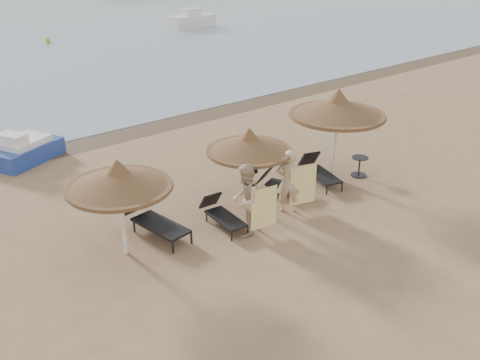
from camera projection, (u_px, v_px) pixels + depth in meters
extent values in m
plane|color=#9C774F|center=(272.00, 229.00, 14.57)|extent=(160.00, 160.00, 0.00)
cube|color=brown|center=(112.00, 137.00, 21.18)|extent=(200.00, 1.60, 0.01)
cube|color=white|center=(192.00, 21.00, 45.80)|extent=(4.00, 1.60, 1.00)
cube|color=white|center=(191.00, 12.00, 45.48)|extent=(1.50, 1.00, 0.60)
cylinder|color=white|center=(123.00, 220.00, 13.10)|extent=(0.11, 0.11, 1.87)
cone|color=brown|center=(119.00, 178.00, 12.63)|extent=(2.58, 2.58, 0.49)
cone|color=brown|center=(117.00, 167.00, 12.51)|extent=(0.62, 0.62, 0.40)
cylinder|color=brown|center=(119.00, 187.00, 12.73)|extent=(2.53, 2.53, 0.09)
cylinder|color=white|center=(249.00, 179.00, 15.41)|extent=(0.10, 0.10, 1.79)
cone|color=brown|center=(249.00, 144.00, 14.96)|extent=(2.48, 2.48, 0.47)
cone|color=brown|center=(249.00, 134.00, 14.84)|extent=(0.60, 0.60, 0.38)
cylinder|color=brown|center=(249.00, 151.00, 15.05)|extent=(2.43, 2.43, 0.09)
cylinder|color=white|center=(335.00, 147.00, 17.16)|extent=(0.13, 0.13, 2.21)
cone|color=brown|center=(338.00, 107.00, 16.60)|extent=(3.05, 3.05, 0.58)
cone|color=brown|center=(339.00, 96.00, 16.45)|extent=(0.74, 0.74, 0.47)
cylinder|color=brown|center=(337.00, 115.00, 16.71)|extent=(2.99, 2.99, 0.11)
cylinder|color=black|center=(173.00, 248.00, 13.41)|extent=(0.06, 0.06, 0.32)
cylinder|color=black|center=(191.00, 238.00, 13.83)|extent=(0.06, 0.06, 0.32)
cylinder|color=black|center=(134.00, 227.00, 14.37)|extent=(0.06, 0.06, 0.32)
cylinder|color=black|center=(153.00, 218.00, 14.80)|extent=(0.06, 0.06, 0.32)
cube|color=black|center=(160.00, 225.00, 14.05)|extent=(0.94, 1.78, 0.07)
cube|color=black|center=(136.00, 205.00, 14.55)|extent=(0.76, 0.57, 0.64)
cylinder|color=black|center=(232.00, 237.00, 13.96)|extent=(0.05, 0.05, 0.25)
cylinder|color=black|center=(248.00, 231.00, 14.22)|extent=(0.05, 0.05, 0.25)
cylinder|color=black|center=(207.00, 217.00, 14.92)|extent=(0.05, 0.05, 0.25)
cylinder|color=black|center=(222.00, 212.00, 15.17)|extent=(0.05, 0.05, 0.25)
cube|color=black|center=(226.00, 218.00, 14.54)|extent=(0.68, 1.41, 0.05)
cube|color=black|center=(210.00, 200.00, 15.05)|extent=(0.60, 0.43, 0.52)
cylinder|color=black|center=(305.00, 197.00, 16.05)|extent=(0.04, 0.04, 0.25)
cylinder|color=black|center=(310.00, 191.00, 16.45)|extent=(0.04, 0.04, 0.25)
cylinder|color=black|center=(267.00, 189.00, 16.55)|extent=(0.04, 0.04, 0.25)
cylinder|color=black|center=(274.00, 183.00, 16.95)|extent=(0.04, 0.04, 0.25)
cube|color=black|center=(288.00, 186.00, 16.45)|extent=(1.03, 1.42, 0.05)
cube|color=black|center=(265.00, 175.00, 16.68)|extent=(0.65, 0.56, 0.50)
cylinder|color=black|center=(327.00, 190.00, 16.45)|extent=(0.05, 0.05, 0.28)
cylinder|color=black|center=(342.00, 187.00, 16.65)|extent=(0.05, 0.05, 0.28)
cylinder|color=black|center=(305.00, 174.00, 17.61)|extent=(0.05, 0.05, 0.28)
cylinder|color=black|center=(319.00, 171.00, 17.80)|extent=(0.05, 0.05, 0.28)
cube|color=black|center=(322.00, 175.00, 17.10)|extent=(1.00, 1.60, 0.06)
cube|color=black|center=(309.00, 159.00, 17.73)|extent=(0.71, 0.57, 0.56)
cylinder|color=black|center=(358.00, 175.00, 17.80)|extent=(0.51, 0.51, 0.04)
cylinder|color=black|center=(359.00, 166.00, 17.67)|extent=(0.05, 0.05, 0.62)
cylinder|color=black|center=(360.00, 158.00, 17.53)|extent=(0.55, 0.55, 0.03)
imported|color=tan|center=(245.00, 195.00, 13.88)|extent=(1.26, 1.19, 2.31)
imported|color=tan|center=(289.00, 176.00, 15.07)|extent=(1.20, 1.15, 2.21)
cube|color=yellow|center=(264.00, 208.00, 13.99)|extent=(0.82, 0.10, 1.15)
cube|color=yellow|center=(303.00, 185.00, 15.22)|extent=(0.80, 0.24, 1.16)
cube|color=white|center=(245.00, 164.00, 15.37)|extent=(0.32, 0.16, 0.39)
cube|color=black|center=(253.00, 167.00, 15.12)|extent=(0.29, 0.18, 0.39)
cube|color=#223E95|center=(25.00, 152.00, 18.86)|extent=(2.81, 2.32, 0.61)
cube|color=white|center=(24.00, 142.00, 18.70)|extent=(1.92, 1.75, 0.28)
cube|color=white|center=(12.00, 139.00, 18.23)|extent=(0.92, 1.14, 0.39)
sphere|color=gold|center=(48.00, 40.00, 39.39)|extent=(0.38, 0.38, 0.38)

